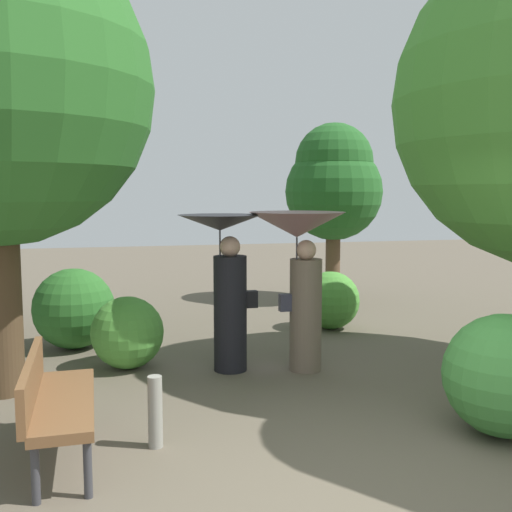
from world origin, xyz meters
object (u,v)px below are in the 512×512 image
at_px(person_right, 300,256).
at_px(tree_near_right, 334,183).
at_px(person_left, 226,272).
at_px(park_bench, 53,397).
at_px(path_marker_post, 155,412).

bearing_deg(person_right, tree_near_right, -24.73).
bearing_deg(person_left, tree_near_right, -34.57).
relative_size(person_left, park_bench, 1.22).
height_order(park_bench, tree_near_right, tree_near_right).
relative_size(person_right, path_marker_post, 3.11).
bearing_deg(path_marker_post, person_left, 63.79).
relative_size(person_right, tree_near_right, 0.55).
bearing_deg(tree_near_right, path_marker_post, -122.60).
distance_m(person_left, person_right, 0.88).
bearing_deg(person_left, park_bench, 140.12).
height_order(person_right, tree_near_right, tree_near_right).
relative_size(tree_near_right, path_marker_post, 5.66).
bearing_deg(person_right, park_bench, 126.26).
bearing_deg(park_bench, person_right, -56.29).
relative_size(person_left, path_marker_post, 3.06).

